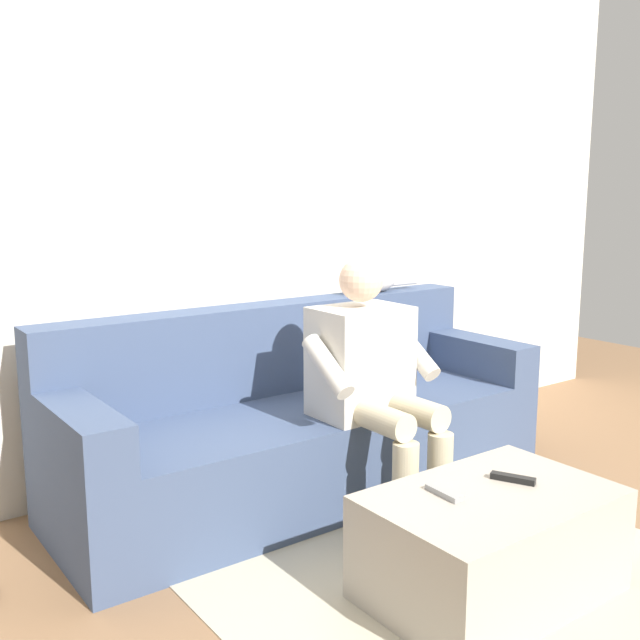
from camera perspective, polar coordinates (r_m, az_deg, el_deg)
The scene contains 9 objects.
ground_plane at distance 2.84m, azimuth 7.52°, elevation -17.62°, with size 8.00×8.00×0.00m, color #846042.
back_wall at distance 3.48m, azimuth -6.03°, elevation 11.07°, with size 5.35×0.06×2.76m, color beige.
couch at distance 3.25m, azimuth -1.46°, elevation -8.29°, with size 2.19×0.75×0.81m.
coffee_table at distance 2.55m, azimuth 13.16°, elevation -16.71°, with size 0.81×0.53×0.35m.
person_solo_seated at distance 2.96m, azimuth 4.01°, elevation -4.21°, with size 0.53×0.57×1.05m.
cat_on_backrest at distance 3.65m, azimuth 3.93°, elevation 3.12°, with size 0.50×0.13×0.13m.
remote_black at distance 2.58m, azimuth 14.87°, elevation -11.90°, with size 0.15×0.03×0.02m, color black.
remote_gray at distance 2.42m, azimuth 9.72°, elevation -13.17°, with size 0.14×0.04×0.02m, color gray.
floor_rug at distance 2.70m, azimuth 11.00°, elevation -19.19°, with size 1.67×1.79×0.01m, color #B7AD93.
Camera 1 is at (1.75, 2.40, 1.32)m, focal length 40.86 mm.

